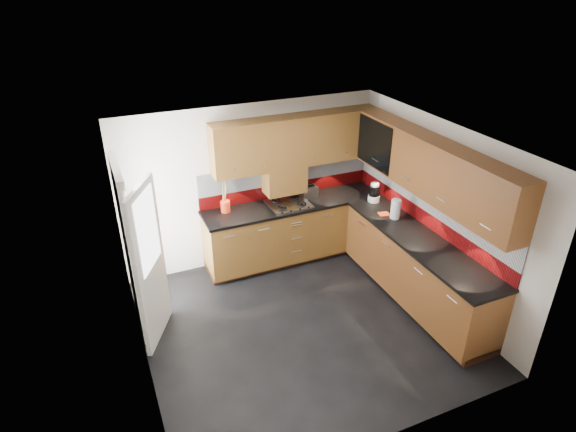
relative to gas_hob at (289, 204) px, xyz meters
name	(u,v)px	position (x,y,z in m)	size (l,w,h in m)	color
room	(305,220)	(-0.45, -1.47, 0.54)	(4.00, 3.80, 2.64)	black
base_cabinets	(350,250)	(0.62, -0.75, -0.52)	(2.70, 3.20, 0.95)	#563613
countertop	(351,221)	(0.60, -0.77, -0.04)	(2.72, 3.22, 0.04)	black
backsplash	(358,193)	(0.83, -0.54, 0.25)	(2.70, 3.20, 0.54)	maroon
upper_cabinets	(364,154)	(0.78, -0.69, 0.88)	(2.50, 3.20, 0.72)	#563613
extractor_hood	(284,179)	(0.00, 0.17, 0.32)	(0.60, 0.33, 0.40)	#563613
glass_cabinet	(383,141)	(1.26, -0.40, 0.91)	(0.32, 0.80, 0.66)	black
back_door	(138,257)	(-2.23, -0.72, 0.08)	(0.42, 1.19, 2.04)	white
gas_hob	(289,204)	(0.00, 0.00, 0.00)	(0.59, 0.52, 0.05)	silver
utensil_pot	(225,205)	(-0.91, 0.15, 0.09)	(0.13, 0.13, 0.47)	red
toaster	(309,192)	(0.38, 0.11, 0.07)	(0.25, 0.16, 0.18)	silver
food_processor	(374,193)	(1.20, -0.39, 0.12)	(0.17, 0.17, 0.29)	white
paper_towel	(396,209)	(1.17, -0.96, 0.12)	(0.13, 0.13, 0.28)	white
orange_cloth	(384,214)	(1.09, -0.82, -0.01)	(0.15, 0.12, 0.02)	#F3471B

